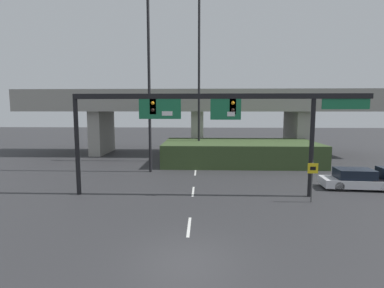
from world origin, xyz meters
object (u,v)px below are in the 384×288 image
at_px(speed_limit_sign, 312,176).
at_px(highway_light_pole_far, 199,76).
at_px(signal_gantry, 211,112).
at_px(highway_light_pole_near, 149,64).
at_px(parked_sedan_near_right, 356,180).

xyz_separation_m(speed_limit_sign, highway_light_pole_far, (-6.88, 13.80, 7.34)).
distance_m(speed_limit_sign, highway_light_pole_far, 17.08).
height_order(signal_gantry, highway_light_pole_far, highway_light_pole_far).
bearing_deg(signal_gantry, highway_light_pole_far, 94.22).
height_order(highway_light_pole_near, highway_light_pole_far, highway_light_pole_near).
bearing_deg(highway_light_pole_near, speed_limit_sign, -37.07).
relative_size(signal_gantry, parked_sedan_near_right, 3.85).
xyz_separation_m(signal_gantry, highway_light_pole_far, (-0.93, 12.59, 3.60)).
distance_m(highway_light_pole_near, parked_sedan_near_right, 18.29).
height_order(speed_limit_sign, parked_sedan_near_right, speed_limit_sign).
xyz_separation_m(highway_light_pole_far, parked_sedan_near_right, (11.07, -10.57, -8.27)).
distance_m(highway_light_pole_far, parked_sedan_near_right, 17.40).
xyz_separation_m(highway_light_pole_near, parked_sedan_near_right, (15.28, -5.14, -8.65)).
bearing_deg(signal_gantry, parked_sedan_near_right, 11.29).
xyz_separation_m(signal_gantry, speed_limit_sign, (5.95, -1.21, -3.74)).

